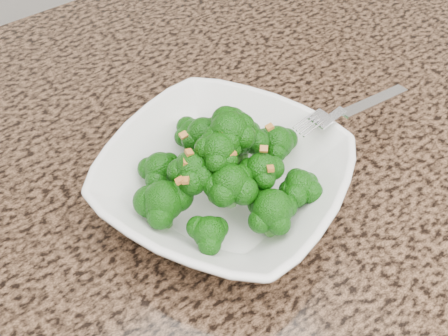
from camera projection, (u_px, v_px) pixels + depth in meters
granite_counter at (161, 306)px, 0.53m from camera, size 1.64×1.04×0.03m
bowl at (224, 181)px, 0.58m from camera, size 0.32×0.32×0.06m
broccoli_pile at (224, 135)px, 0.53m from camera, size 0.21×0.21×0.07m
garlic_topping at (224, 104)px, 0.50m from camera, size 0.13×0.13×0.01m
fork at (339, 113)px, 0.59m from camera, size 0.19×0.04×0.01m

